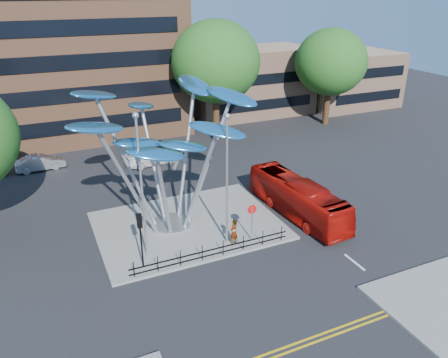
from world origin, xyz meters
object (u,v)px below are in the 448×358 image
tree_far (331,62)px  pedestrian (234,232)px  tree_right (216,62)px  red_bus (297,198)px  traffic_light_island (140,229)px  leaf_sculpture (164,128)px  street_lamp_left (141,176)px  no_entry_sign_island (252,217)px  parked_car_mid (40,163)px  street_lamp_right (227,169)px  parked_car_right (150,157)px

tree_far → pedestrian: 29.48m
tree_right → red_bus: (-1.40, -17.58, -6.74)m
traffic_light_island → leaf_sculpture: bearing=55.0°
street_lamp_left → traffic_light_island: size_ratio=2.57×
tree_far → no_entry_sign_island: 28.42m
red_bus → parked_car_mid: bearing=130.6°
no_entry_sign_island → parked_car_mid: 21.53m
tree_far → leaf_sculpture: 28.53m
tree_far → no_entry_sign_island: size_ratio=4.41×
traffic_light_island → red_bus: size_ratio=0.37×
street_lamp_left → leaf_sculpture: bearing=52.6°
street_lamp_right → pedestrian: 4.12m
parked_car_right → street_lamp_left: bearing=157.2°
street_lamp_left → street_lamp_right: 5.03m
traffic_light_island → parked_car_mid: bearing=103.7°
tree_right → street_lamp_left: bearing=-124.0°
traffic_light_island → tree_right: bearing=56.3°
street_lamp_right → street_lamp_left: bearing=174.3°
leaf_sculpture → red_bus: bearing=-14.6°
street_lamp_left → red_bus: street_lamp_left is taller
street_lamp_left → pedestrian: 6.89m
street_lamp_right → traffic_light_island: size_ratio=2.42×
street_lamp_right → parked_car_right: 15.66m
tree_far → red_bus: tree_far is taller
street_lamp_right → red_bus: size_ratio=0.89×
no_entry_sign_island → leaf_sculpture: bearing=134.3°
parked_car_mid → parked_car_right: parked_car_mid is taller
tree_right → parked_car_mid: tree_right is taller
tree_right → traffic_light_island: (-13.00, -19.50, -5.42)m
leaf_sculpture → pedestrian: leaf_sculpture is taller
pedestrian → no_entry_sign_island: bearing=151.0°
leaf_sculpture → parked_car_mid: 17.02m
tree_far → pedestrian: (-21.25, -19.50, -6.09)m
street_lamp_left → tree_right: bearing=56.0°
leaf_sculpture → street_lamp_right: (2.57, -3.68, -1.78)m
tree_far → street_lamp_left: size_ratio=1.23×
traffic_light_island → parked_car_mid: size_ratio=0.83×
traffic_light_island → parked_car_mid: 18.85m
street_lamp_right → parked_car_right: (-0.75, 15.00, -4.42)m
street_lamp_right → parked_car_mid: 20.79m
street_lamp_right → no_entry_sign_island: bearing=-17.9°
leaf_sculpture → pedestrian: size_ratio=7.33×
tree_right → leaf_sculpture: tree_right is taller
leaf_sculpture → pedestrian: 7.73m
tree_right → red_bus: 18.88m
street_lamp_right → traffic_light_island: bearing=-174.8°
traffic_light_island → red_bus: bearing=9.4°
pedestrian → tree_right: bearing=-140.2°
street_lamp_left → street_lamp_right: (5.00, -0.50, -0.26)m
street_lamp_left → red_bus: size_ratio=0.94×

